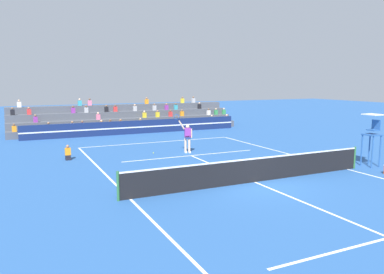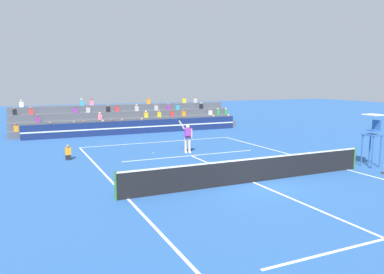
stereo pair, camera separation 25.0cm
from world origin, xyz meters
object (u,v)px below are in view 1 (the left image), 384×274
Objects in this scene: umpire_chair at (373,133)px; tennis_player at (187,137)px; tennis_ball at (153,153)px; ball_kid_courtside at (68,154)px.

umpire_chair is 10.13m from tennis_player.
umpire_chair is at bearing -41.99° from tennis_ball.
tennis_player is (6.82, -0.92, 0.65)m from ball_kid_courtside.
tennis_player is at bearing -17.89° from tennis_ball.
tennis_player is 2.26m from tennis_ball.
ball_kid_courtside is at bearing 176.57° from tennis_ball.
tennis_ball is at bearing -3.43° from ball_kid_courtside.
tennis_ball is (-1.95, 0.63, -0.95)m from tennis_player.
ball_kid_courtside is at bearing 148.94° from umpire_chair.
ball_kid_courtside is 4.89m from tennis_ball.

